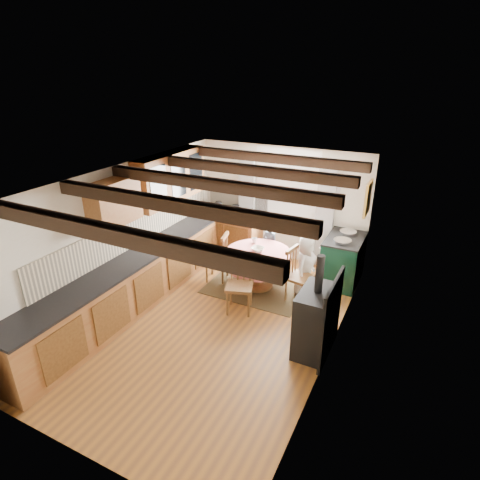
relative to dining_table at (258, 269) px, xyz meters
The scene contains 40 objects.
floor 1.38m from the dining_table, 94.66° to the right, with size 3.60×5.50×0.00m, color #AA6929.
ceiling 2.43m from the dining_table, 94.66° to the right, with size 3.60×5.50×0.00m, color white.
wall_back 1.65m from the dining_table, 94.36° to the left, with size 3.60×0.00×2.40m, color silver.
wall_front 4.17m from the dining_table, 91.52° to the right, with size 3.60×0.00×2.40m, color silver.
wall_left 2.47m from the dining_table, 145.14° to the right, with size 0.00×5.50×2.40m, color silver.
wall_right 2.31m from the dining_table, 38.16° to the right, with size 0.00×5.50×2.40m, color silver.
beam_a 3.86m from the dining_table, 91.86° to the right, with size 3.60×0.16×0.16m, color black.
beam_b 3.04m from the dining_table, 92.66° to the right, with size 3.60×0.16×0.16m, color black.
beam_c 2.36m from the dining_table, 94.66° to the right, with size 3.60×0.16×0.16m, color black.
beam_d 1.98m from the dining_table, 108.22° to the right, with size 3.60×0.16×0.16m, color black.
beam_e 2.06m from the dining_table, 99.18° to the left, with size 3.60×0.16×0.16m, color black.
splash_left 2.31m from the dining_table, 151.41° to the right, with size 0.02×4.50×0.55m, color beige.
splash_back 1.97m from the dining_table, 128.36° to the left, with size 1.40×0.02×0.55m, color beige.
base_cabinet_left 2.09m from the dining_table, 140.43° to the right, with size 0.60×5.30×0.88m, color olive.
base_cabinet_back 1.61m from the dining_table, 135.95° to the left, with size 1.30×0.60×0.88m, color olive.
worktop_left 2.14m from the dining_table, 140.07° to the right, with size 0.64×5.30×0.04m, color black.
worktop_back 1.68m from the dining_table, 136.46° to the left, with size 1.30×0.64×0.04m, color black.
wall_cabinet_glass 2.36m from the dining_table, behind, with size 0.34×1.80×0.90m, color olive.
wall_cabinet_solid 2.83m from the dining_table, 136.85° to the right, with size 0.34×0.90×0.70m, color olive.
window_frame 1.87m from the dining_table, 90.34° to the left, with size 1.34×0.03×1.54m, color white.
window_pane 1.87m from the dining_table, 90.34° to the left, with size 1.20×0.01×1.40m, color white.
curtain_left 1.74m from the dining_table, 123.02° to the left, with size 0.35×0.10×2.10m, color #A7A7A7.
curtain_right 1.73m from the dining_table, 57.49° to the left, with size 0.35×0.10×2.10m, color #A7A7A7.
curtain_rod 2.26m from the dining_table, 90.36° to the left, with size 0.03×0.03×2.00m, color black.
wall_picture 2.34m from the dining_table, 30.29° to the left, with size 0.04×0.50×0.60m, color gold.
wall_plate 2.15m from the dining_table, 55.90° to the left, with size 0.30×0.30×0.02m, color silver.
rug 0.36m from the dining_table, ahead, with size 1.80×1.40×0.01m, color #46381B.
dining_table is the anchor object (origin of this frame).
chair_near 0.88m from the dining_table, 86.89° to the right, with size 0.44×0.46×1.02m, color brown, non-canonical shape.
chair_left 0.84m from the dining_table, behind, with size 0.41×0.43×0.97m, color brown, non-canonical shape.
chair_right 0.85m from the dining_table, ahead, with size 0.42×0.44×0.98m, color brown, non-canonical shape.
aga_range 1.64m from the dining_table, 33.64° to the left, with size 0.66×1.02×0.94m, color black, non-canonical shape.
cast_iron_stove 2.01m from the dining_table, 41.59° to the right, with size 0.46×0.77×1.54m, color black, non-canonical shape.
child_far 0.74m from the dining_table, 94.22° to the left, with size 0.38×0.25×1.05m, color #3F4C59.
child_right 0.89m from the dining_table, 10.09° to the left, with size 0.55×0.36×1.13m, color silver.
bowl_a 0.40m from the dining_table, 122.32° to the left, with size 0.23×0.23×0.06m, color silver.
bowl_b 0.39m from the dining_table, 65.91° to the right, with size 0.18×0.18×0.06m, color silver.
cup 0.58m from the dining_table, 124.64° to the left, with size 0.10×0.10×0.10m, color silver.
canister_tall 1.94m from the dining_table, 142.25° to the left, with size 0.13×0.13×0.23m, color #262628.
canister_wide 1.75m from the dining_table, 131.41° to the left, with size 0.16×0.16×0.18m, color #262628.
Camera 1 is at (2.69, -4.64, 3.81)m, focal length 29.52 mm.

